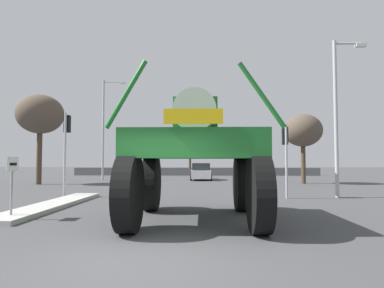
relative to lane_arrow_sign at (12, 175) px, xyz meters
The scene contains 13 objects.
ground_plane 15.12m from the lane_arrow_sign, 71.59° to the left, with size 120.00×120.00×0.00m, color #424244.
median_island 3.06m from the lane_arrow_sign, 90.18° to the left, with size 1.18×7.57×0.15m, color #B2AFA8.
lane_arrow_sign is the anchor object (origin of this frame).
oversize_sprayer 5.56m from the lane_arrow_sign, ahead, with size 4.43×5.64×4.26m.
sedan_ahead 21.12m from the lane_arrow_sign, 74.99° to the left, with size 1.94×4.13×1.52m.
traffic_signal_near_left 6.37m from the lane_arrow_sign, 98.63° to the left, with size 0.24×0.54×4.08m.
traffic_signal_near_right 11.46m from the lane_arrow_sign, 32.30° to the left, with size 0.24×0.54×3.46m.
streetlight_near_right 14.09m from the lane_arrow_sign, 27.43° to the left, with size 1.61×0.24×7.61m.
streetlight_far_left 20.28m from the lane_arrow_sign, 99.17° to the left, with size 2.09×0.24×9.02m.
bare_tree_left 16.20m from the lane_arrow_sign, 114.17° to the left, with size 3.42×3.42×6.67m.
bare_tree_right 20.87m from the lane_arrow_sign, 49.96° to the left, with size 2.92×2.92×5.31m.
bare_tree_far_center 32.74m from the lane_arrow_sign, 83.05° to the left, with size 3.91×3.91×6.91m.
roadside_barrier 29.19m from the lane_arrow_sign, 80.62° to the left, with size 28.44×0.24×0.90m, color #59595B.
Camera 1 is at (1.05, -6.15, 1.79)m, focal length 31.20 mm.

